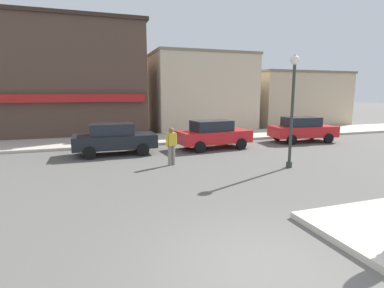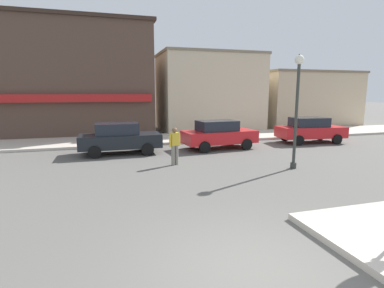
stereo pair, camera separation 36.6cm
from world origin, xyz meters
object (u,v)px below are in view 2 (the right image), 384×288
at_px(lamp_post, 297,95).
at_px(parked_car_third, 310,130).
at_px(parked_car_second, 219,134).
at_px(pedestrian_crossing_near, 175,145).
at_px(parked_car_nearest, 120,138).

distance_m(lamp_post, parked_car_third, 7.43).
bearing_deg(parked_car_second, lamp_post, -74.80).
bearing_deg(parked_car_third, parked_car_second, -177.21).
xyz_separation_m(parked_car_second, parked_car_third, (6.15, 0.30, 0.00)).
relative_size(parked_car_third, pedestrian_crossing_near, 2.58).
xyz_separation_m(parked_car_third, pedestrian_crossing_near, (-9.32, -3.29, 0.06)).
height_order(parked_car_nearest, parked_car_third, same).
bearing_deg(lamp_post, parked_car_nearest, 142.80).
bearing_deg(lamp_post, parked_car_third, 47.48).
bearing_deg(parked_car_nearest, pedestrian_crossing_near, -55.44).
xyz_separation_m(lamp_post, parked_car_third, (4.80, 5.24, -2.15)).
height_order(lamp_post, parked_car_second, lamp_post).
relative_size(parked_car_nearest, pedestrian_crossing_near, 2.49).
relative_size(lamp_post, parked_car_second, 1.10).
distance_m(parked_car_nearest, pedestrian_crossing_near, 3.75).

